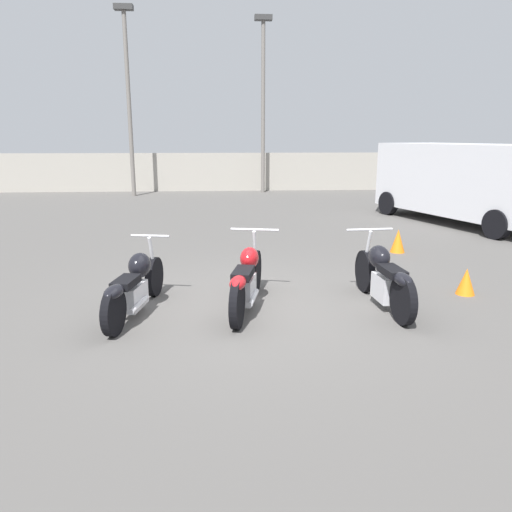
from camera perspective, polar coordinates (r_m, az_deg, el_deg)
name	(u,v)px	position (r m, az deg, el deg)	size (l,w,h in m)	color
ground_plane	(258,306)	(7.12, 0.20, -5.78)	(60.00, 60.00, 0.00)	#514F4C
fence_back	(233,172)	(22.05, -2.67, 9.57)	(40.00, 0.04, 1.64)	#9E998E
light_pole_left	(263,90)	(21.49, 0.82, 18.43)	(0.70, 0.35, 7.01)	slate
light_pole_right	(128,86)	(20.72, -14.43, 18.31)	(0.70, 0.35, 7.08)	slate
motorcycle_slot_0	(135,285)	(6.89, -13.69, -3.29)	(0.68, 2.13, 0.96)	black
motorcycle_slot_1	(247,280)	(6.91, -1.06, -2.74)	(0.80, 2.18, 1.01)	black
motorcycle_slot_2	(384,277)	(7.19, 14.40, -2.38)	(0.71, 2.06, 1.01)	black
parked_van	(466,180)	(14.90, 22.88, 8.05)	(3.65, 5.63, 2.14)	silver
traffic_cone_near	(398,241)	(10.73, 15.91, 1.68)	(0.30, 0.30, 0.48)	orange
traffic_cone_far	(466,281)	(8.24, 22.88, -2.70)	(0.28, 0.28, 0.40)	orange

